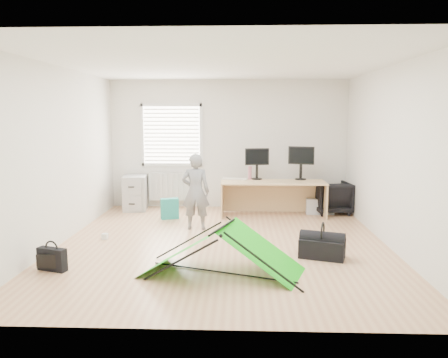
{
  "coord_description": "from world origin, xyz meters",
  "views": [
    {
      "loc": [
        0.26,
        -6.52,
        1.96
      ],
      "look_at": [
        0.0,
        0.4,
        0.95
      ],
      "focal_mm": 35.0,
      "sensor_mm": 36.0,
      "label": 1
    }
  ],
  "objects_px": {
    "duffel_bag": "(322,249)",
    "monitor_right": "(301,168)",
    "monitor_left": "(257,168)",
    "desk": "(273,199)",
    "filing_cabinet": "(135,193)",
    "laptop_bag": "(52,259)",
    "thermos": "(250,173)",
    "person": "(196,192)",
    "office_chair": "(332,197)",
    "kite": "(222,250)",
    "storage_crate": "(319,205)"
  },
  "relations": [
    {
      "from": "thermos",
      "to": "person",
      "type": "distance_m",
      "value": 1.65
    },
    {
      "from": "monitor_right",
      "to": "laptop_bag",
      "type": "relative_size",
      "value": 1.3
    },
    {
      "from": "person",
      "to": "duffel_bag",
      "type": "xyz_separation_m",
      "value": [
        1.91,
        -1.49,
        -0.53
      ]
    },
    {
      "from": "filing_cabinet",
      "to": "storage_crate",
      "type": "xyz_separation_m",
      "value": [
        3.8,
        -0.18,
        -0.21
      ]
    },
    {
      "from": "monitor_left",
      "to": "office_chair",
      "type": "xyz_separation_m",
      "value": [
        1.51,
        0.03,
        -0.6
      ]
    },
    {
      "from": "monitor_left",
      "to": "laptop_bag",
      "type": "height_order",
      "value": "monitor_left"
    },
    {
      "from": "filing_cabinet",
      "to": "laptop_bag",
      "type": "distance_m",
      "value": 3.67
    },
    {
      "from": "desk",
      "to": "kite",
      "type": "distance_m",
      "value": 3.3
    },
    {
      "from": "duffel_bag",
      "to": "monitor_right",
      "type": "bearing_deg",
      "value": 107.18
    },
    {
      "from": "filing_cabinet",
      "to": "laptop_bag",
      "type": "relative_size",
      "value": 1.84
    },
    {
      "from": "laptop_bag",
      "to": "kite",
      "type": "bearing_deg",
      "value": 17.51
    },
    {
      "from": "person",
      "to": "duffel_bag",
      "type": "bearing_deg",
      "value": 141.6
    },
    {
      "from": "monitor_right",
      "to": "kite",
      "type": "height_order",
      "value": "monitor_right"
    },
    {
      "from": "office_chair",
      "to": "laptop_bag",
      "type": "distance_m",
      "value": 5.48
    },
    {
      "from": "thermos",
      "to": "storage_crate",
      "type": "height_order",
      "value": "thermos"
    },
    {
      "from": "duffel_bag",
      "to": "laptop_bag",
      "type": "bearing_deg",
      "value": -151.32
    },
    {
      "from": "person",
      "to": "kite",
      "type": "bearing_deg",
      "value": 103.94
    },
    {
      "from": "office_chair",
      "to": "laptop_bag",
      "type": "xyz_separation_m",
      "value": [
        -4.23,
        -3.47,
        -0.18
      ]
    },
    {
      "from": "monitor_left",
      "to": "monitor_right",
      "type": "bearing_deg",
      "value": -9.92
    },
    {
      "from": "kite",
      "to": "monitor_left",
      "type": "bearing_deg",
      "value": 100.27
    },
    {
      "from": "monitor_right",
      "to": "storage_crate",
      "type": "relative_size",
      "value": 0.92
    },
    {
      "from": "monitor_right",
      "to": "person",
      "type": "height_order",
      "value": "person"
    },
    {
      "from": "person",
      "to": "kite",
      "type": "xyz_separation_m",
      "value": [
        0.55,
        -2.15,
        -0.36
      ]
    },
    {
      "from": "laptop_bag",
      "to": "filing_cabinet",
      "type": "bearing_deg",
      "value": 105.16
    },
    {
      "from": "duffel_bag",
      "to": "kite",
      "type": "bearing_deg",
      "value": -135.61
    },
    {
      "from": "storage_crate",
      "to": "laptop_bag",
      "type": "xyz_separation_m",
      "value": [
        -3.99,
        -3.48,
        -0.01
      ]
    },
    {
      "from": "office_chair",
      "to": "person",
      "type": "xyz_separation_m",
      "value": [
        -2.61,
        -1.35,
        0.34
      ]
    },
    {
      "from": "filing_cabinet",
      "to": "monitor_left",
      "type": "xyz_separation_m",
      "value": [
        2.53,
        -0.22,
        0.56
      ]
    },
    {
      "from": "office_chair",
      "to": "monitor_left",
      "type": "bearing_deg",
      "value": -5.17
    },
    {
      "from": "thermos",
      "to": "person",
      "type": "relative_size",
      "value": 0.2
    },
    {
      "from": "monitor_left",
      "to": "person",
      "type": "relative_size",
      "value": 0.36
    },
    {
      "from": "desk",
      "to": "filing_cabinet",
      "type": "bearing_deg",
      "value": 170.03
    },
    {
      "from": "storage_crate",
      "to": "duffel_bag",
      "type": "relative_size",
      "value": 0.91
    },
    {
      "from": "duffel_bag",
      "to": "filing_cabinet",
      "type": "bearing_deg",
      "value": 156.33
    },
    {
      "from": "office_chair",
      "to": "kite",
      "type": "bearing_deg",
      "value": 52.99
    },
    {
      "from": "office_chair",
      "to": "kite",
      "type": "xyz_separation_m",
      "value": [
        -2.06,
        -3.5,
        -0.02
      ]
    },
    {
      "from": "monitor_right",
      "to": "storage_crate",
      "type": "bearing_deg",
      "value": 22.64
    },
    {
      "from": "monitor_right",
      "to": "laptop_bag",
      "type": "distance_m",
      "value": 5.03
    },
    {
      "from": "filing_cabinet",
      "to": "monitor_right",
      "type": "bearing_deg",
      "value": -10.94
    },
    {
      "from": "office_chair",
      "to": "storage_crate",
      "type": "xyz_separation_m",
      "value": [
        -0.24,
        0.01,
        -0.17
      ]
    },
    {
      "from": "monitor_right",
      "to": "duffel_bag",
      "type": "height_order",
      "value": "monitor_right"
    },
    {
      "from": "filing_cabinet",
      "to": "monitor_right",
      "type": "relative_size",
      "value": 1.41
    },
    {
      "from": "duffel_bag",
      "to": "office_chair",
      "type": "bearing_deg",
      "value": 94.61
    },
    {
      "from": "kite",
      "to": "duffel_bag",
      "type": "distance_m",
      "value": 1.52
    },
    {
      "from": "office_chair",
      "to": "thermos",
      "type": "bearing_deg",
      "value": -5.81
    },
    {
      "from": "desk",
      "to": "duffel_bag",
      "type": "xyz_separation_m",
      "value": [
        0.5,
        -2.53,
        -0.21
      ]
    },
    {
      "from": "filing_cabinet",
      "to": "storage_crate",
      "type": "bearing_deg",
      "value": -9.86
    },
    {
      "from": "desk",
      "to": "duffel_bag",
      "type": "height_order",
      "value": "desk"
    },
    {
      "from": "monitor_left",
      "to": "desk",
      "type": "bearing_deg",
      "value": -50.78
    },
    {
      "from": "thermos",
      "to": "kite",
      "type": "distance_m",
      "value": 3.54
    }
  ]
}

